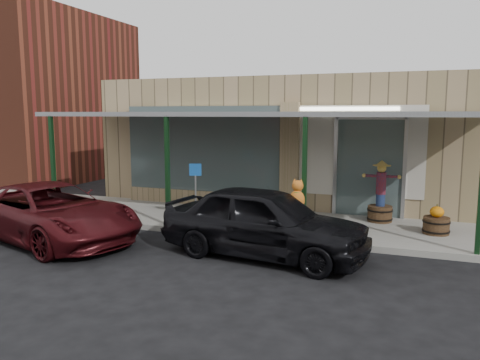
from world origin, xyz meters
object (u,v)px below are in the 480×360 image
(car_maroon, at_px, (50,212))
(barrel_scarecrow, at_px, (380,201))
(parked_sedan, at_px, (265,221))
(barrel_pumpkin, at_px, (436,223))
(handicap_sign, at_px, (196,184))

(car_maroon, bearing_deg, barrel_scarecrow, -44.06)
(barrel_scarecrow, bearing_deg, parked_sedan, -125.29)
(car_maroon, bearing_deg, parked_sedan, -67.35)
(barrel_scarecrow, distance_m, parked_sedan, 4.22)
(barrel_pumpkin, height_order, car_maroon, car_maroon)
(barrel_pumpkin, xyz_separation_m, parked_sedan, (-3.54, -2.73, 0.36))
(barrel_scarecrow, height_order, handicap_sign, barrel_scarecrow)
(barrel_scarecrow, height_order, car_maroon, barrel_scarecrow)
(barrel_pumpkin, height_order, handicap_sign, handicap_sign)
(barrel_scarecrow, relative_size, car_maroon, 0.34)
(barrel_scarecrow, distance_m, car_maroon, 8.52)
(barrel_scarecrow, relative_size, barrel_pumpkin, 2.29)
(car_maroon, bearing_deg, handicap_sign, -30.18)
(barrel_pumpkin, relative_size, car_maroon, 0.15)
(barrel_scarecrow, height_order, barrel_pumpkin, barrel_scarecrow)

